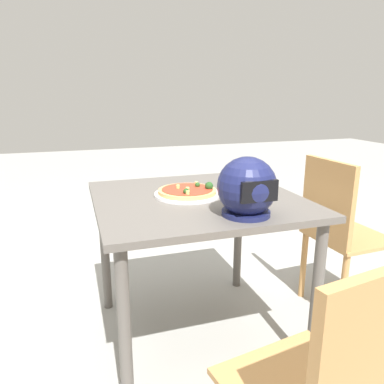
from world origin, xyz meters
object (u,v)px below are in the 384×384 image
Objects in this scene: pizza at (188,191)px; motorcycle_helmet at (247,188)px; dining_table at (197,215)px; chair_side at (338,228)px.

pizza is 1.17× the size of motorcycle_helmet.
dining_table is 0.40m from motorcycle_helmet.
motorcycle_helmet is (-0.10, 0.33, 0.21)m from dining_table.
dining_table is at bearing 138.24° from pizza.
pizza is 0.31× the size of chair_side.
dining_table is at bearing -73.03° from motorcycle_helmet.
motorcycle_helmet is (-0.13, 0.36, 0.09)m from pizza.
motorcycle_helmet is at bearing 23.31° from chair_side.
motorcycle_helmet is 0.27× the size of chair_side.
pizza reaches higher than dining_table.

